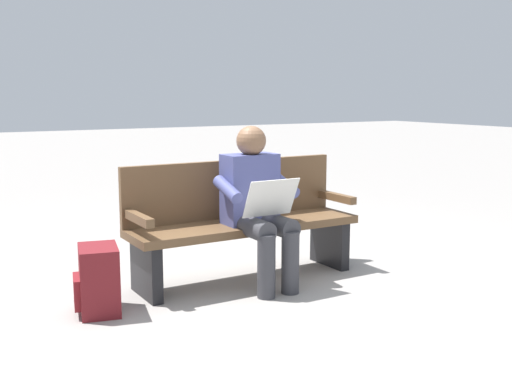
% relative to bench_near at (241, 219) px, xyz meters
% --- Properties ---
extents(ground_plane, '(40.00, 40.00, 0.00)m').
position_rel_bench_near_xyz_m(ground_plane, '(-0.00, 0.07, -0.46)').
color(ground_plane, gray).
extents(bench_near, '(1.80, 0.49, 0.90)m').
position_rel_bench_near_xyz_m(bench_near, '(0.00, 0.00, 0.00)').
color(bench_near, brown).
rests_on(bench_near, ground).
extents(person_seated, '(0.57, 0.57, 1.18)m').
position_rel_bench_near_xyz_m(person_seated, '(-0.01, 0.23, 0.17)').
color(person_seated, '#474C84').
rests_on(person_seated, ground).
extents(backpack, '(0.34, 0.39, 0.44)m').
position_rel_bench_near_xyz_m(backpack, '(1.18, 0.23, -0.24)').
color(backpack, maroon).
rests_on(backpack, ground).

